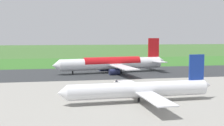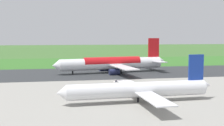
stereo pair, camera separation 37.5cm
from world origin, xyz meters
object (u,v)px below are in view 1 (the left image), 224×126
(service_car_followme, at_px, (120,82))
(traffic_cone_orange, at_px, (120,61))
(airliner_parked_mid, at_px, (140,89))
(airliner_main, at_px, (113,63))
(no_stopping_sign, at_px, (130,60))

(service_car_followme, relative_size, traffic_cone_orange, 8.30)
(airliner_parked_mid, distance_m, traffic_cone_orange, 111.28)
(airliner_main, bearing_deg, no_stopping_sign, -112.11)
(airliner_main, distance_m, airliner_parked_mid, 57.71)
(airliner_main, height_order, service_car_followme, airliner_main)
(service_car_followme, height_order, traffic_cone_orange, service_car_followme)
(airliner_main, height_order, traffic_cone_orange, airliner_main)
(airliner_parked_mid, distance_m, service_car_followme, 25.66)
(airliner_main, distance_m, traffic_cone_orange, 54.31)
(no_stopping_sign, bearing_deg, traffic_cone_orange, -17.05)
(airliner_parked_mid, bearing_deg, service_car_followme, -90.13)
(no_stopping_sign, xyz_separation_m, traffic_cone_orange, (5.88, -1.80, -1.17))
(no_stopping_sign, distance_m, traffic_cone_orange, 6.26)
(airliner_main, height_order, airliner_parked_mid, airliner_main)
(no_stopping_sign, bearing_deg, airliner_parked_mid, 77.46)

